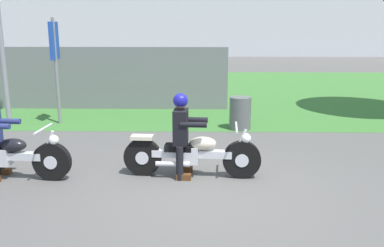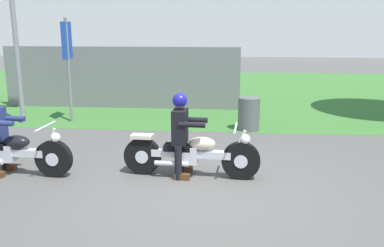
# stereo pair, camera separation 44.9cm
# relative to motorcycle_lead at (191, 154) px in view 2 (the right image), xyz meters

# --- Properties ---
(ground) EXTENTS (120.00, 120.00, 0.00)m
(ground) POSITION_rel_motorcycle_lead_xyz_m (0.25, -0.67, -0.38)
(ground) COLOR #565451
(grass_verge) EXTENTS (60.00, 12.00, 0.01)m
(grass_verge) POSITION_rel_motorcycle_lead_xyz_m (0.25, 8.90, -0.38)
(grass_verge) COLOR #3D7533
(grass_verge) RESTS_ON ground
(motorcycle_lead) EXTENTS (2.26, 0.66, 0.87)m
(motorcycle_lead) POSITION_rel_motorcycle_lead_xyz_m (0.00, 0.00, 0.00)
(motorcycle_lead) COLOR black
(motorcycle_lead) RESTS_ON ground
(rider_lead) EXTENTS (0.56, 0.48, 1.39)m
(rider_lead) POSITION_rel_motorcycle_lead_xyz_m (-0.17, 0.01, 0.43)
(rider_lead) COLOR black
(rider_lead) RESTS_ON ground
(motorcycle_follow) EXTENTS (2.23, 0.66, 0.87)m
(motorcycle_follow) POSITION_rel_motorcycle_lead_xyz_m (-3.04, -0.16, -0.00)
(motorcycle_follow) COLOR black
(motorcycle_follow) RESTS_ON ground
(trash_can) EXTENTS (0.51, 0.51, 0.77)m
(trash_can) POSITION_rel_motorcycle_lead_xyz_m (1.08, 3.18, 0.00)
(trash_can) COLOR #595E5B
(trash_can) RESTS_ON ground
(sign_banner) EXTENTS (0.08, 0.60, 2.60)m
(sign_banner) POSITION_rel_motorcycle_lead_xyz_m (-3.41, 3.68, 1.34)
(sign_banner) COLOR gray
(sign_banner) RESTS_ON ground
(fence_segment) EXTENTS (7.00, 0.06, 1.80)m
(fence_segment) POSITION_rel_motorcycle_lead_xyz_m (-2.58, 5.53, 0.52)
(fence_segment) COLOR slate
(fence_segment) RESTS_ON ground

